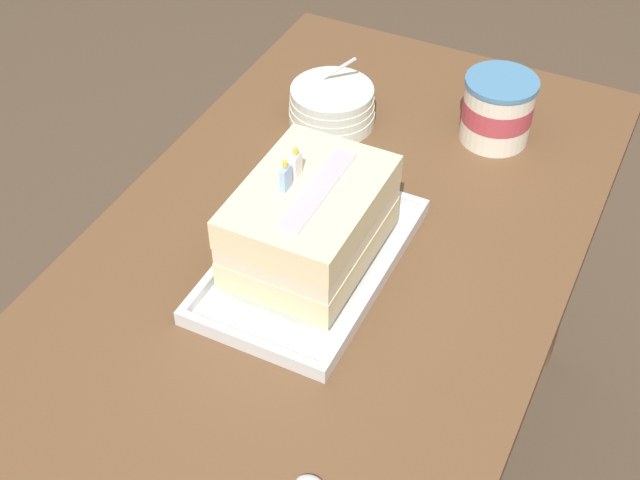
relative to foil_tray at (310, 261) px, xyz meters
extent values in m
cube|color=brown|center=(0.05, -0.01, -0.03)|extent=(1.20, 0.68, 0.04)
cube|color=brown|center=(0.59, -0.29, -0.37)|extent=(0.06, 0.06, 0.66)
cube|color=brown|center=(0.59, 0.27, -0.37)|extent=(0.06, 0.06, 0.66)
cube|color=silver|center=(0.00, 0.00, 0.00)|extent=(0.36, 0.22, 0.01)
cube|color=silver|center=(0.00, -0.11, 0.01)|extent=(0.36, 0.01, 0.02)
cube|color=silver|center=(0.00, 0.11, 0.01)|extent=(0.36, 0.01, 0.02)
cube|color=silver|center=(-0.18, 0.00, 0.01)|extent=(0.01, 0.20, 0.02)
cube|color=silver|center=(0.18, 0.00, 0.01)|extent=(0.01, 0.20, 0.02)
cube|color=beige|center=(0.00, 0.00, 0.04)|extent=(0.24, 0.17, 0.05)
cube|color=beige|center=(0.00, 0.00, 0.08)|extent=(0.23, 0.17, 0.03)
cube|color=beige|center=(0.00, 0.00, 0.11)|extent=(0.24, 0.17, 0.05)
cube|color=beige|center=(0.00, -0.01, 0.14)|extent=(0.18, 0.03, 0.00)
cube|color=#8CB7EA|center=(-0.01, 0.03, 0.15)|extent=(0.02, 0.01, 0.03)
ellipsoid|color=yellow|center=(-0.01, 0.03, 0.18)|extent=(0.01, 0.01, 0.01)
cube|color=white|center=(0.02, 0.03, 0.15)|extent=(0.02, 0.01, 0.03)
ellipsoid|color=yellow|center=(0.02, 0.03, 0.18)|extent=(0.01, 0.01, 0.01)
cylinder|color=silver|center=(0.33, 0.12, 0.00)|extent=(0.15, 0.15, 0.02)
cylinder|color=silver|center=(0.33, 0.12, 0.02)|extent=(0.15, 0.15, 0.02)
cylinder|color=silver|center=(0.33, 0.12, 0.03)|extent=(0.14, 0.14, 0.02)
cylinder|color=silver|center=(0.33, 0.12, 0.05)|extent=(0.14, 0.14, 0.02)
cylinder|color=silver|center=(0.35, 0.12, 0.08)|extent=(0.01, 0.07, 0.06)
cylinder|color=silver|center=(0.41, -0.14, 0.05)|extent=(0.11, 0.11, 0.11)
cylinder|color=#B23D47|center=(0.41, -0.14, 0.05)|extent=(0.12, 0.12, 0.04)
cylinder|color=teal|center=(0.41, -0.14, 0.10)|extent=(0.12, 0.12, 0.01)
camera|label=1|loc=(-0.78, -0.40, 0.87)|focal=48.54mm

